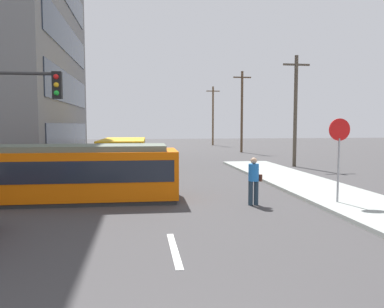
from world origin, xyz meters
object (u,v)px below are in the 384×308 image
Objects in this scene: parked_sedan_furthest at (68,159)px; pedestrian_crossing at (254,178)px; streetcar_tram at (64,172)px; traffic_light_mast at (11,111)px; parked_sedan_far at (32,172)px; utility_pole_far at (242,110)px; city_bus at (123,153)px; utility_pole_mid at (295,109)px; utility_pole_distant at (213,115)px; stop_sign at (339,143)px.

pedestrian_crossing is at bearing -55.02° from parked_sedan_furthest.
traffic_light_mast is (-1.18, -1.83, 2.17)m from streetcar_tram.
utility_pole_far reaches higher than parked_sedan_far.
streetcar_tram is 8.53m from city_bus.
utility_pole_far is at bearing 90.41° from utility_pole_mid.
utility_pole_mid is (11.21, 1.19, 2.72)m from city_bus.
utility_pole_mid is at bearing 38.66° from traffic_light_mast.
streetcar_tram is 6.90m from pedestrian_crossing.
parked_sedan_furthest is at bearing 124.98° from pedestrian_crossing.
streetcar_tram is at bearing 57.12° from traffic_light_mast.
traffic_light_mast is at bearing -80.10° from parked_sedan_far.
parked_sedan_far is 0.58× the size of utility_pole_mid.
utility_pole_far reaches higher than parked_sedan_furthest.
parked_sedan_furthest is 12.52m from traffic_light_mast.
streetcar_tram is 25.95m from utility_pole_far.
utility_pole_distant reaches higher than utility_pole_mid.
parked_sedan_far is at bearing -159.90° from utility_pole_mid.
parked_sedan_furthest is at bearing 176.59° from utility_pole_mid.
utility_pole_mid reaches higher than parked_sedan_far.
pedestrian_crossing is at bearing -32.38° from parked_sedan_far.
pedestrian_crossing is 0.36× the size of parked_sedan_furthest.
traffic_light_mast is at bearing -178.86° from pedestrian_crossing.
utility_pole_distant is at bearing 69.68° from traffic_light_mast.
city_bus is 11.14m from pedestrian_crossing.
utility_pole_mid reaches higher than city_bus.
utility_pole_mid reaches higher than pedestrian_crossing.
utility_pole_mid reaches higher than stop_sign.
streetcar_tram is at bearing 165.98° from pedestrian_crossing.
utility_pole_mid is at bearing 73.47° from stop_sign.
parked_sedan_far and parked_sedan_furthest have the same top height.
streetcar_tram is 1.14× the size of utility_pole_mid.
traffic_light_mast is (1.01, -5.79, 2.61)m from parked_sedan_far.
utility_pole_distant reaches higher than parked_sedan_far.
traffic_light_mast is at bearing -87.30° from parked_sedan_furthest.
pedestrian_crossing is 0.23× the size of utility_pole_mid.
utility_pole_mid reaches higher than streetcar_tram.
stop_sign is (11.72, -6.17, 1.57)m from parked_sedan_far.
pedestrian_crossing is 24.97m from utility_pole_far.
parked_sedan_furthest is at bearing 86.16° from parked_sedan_far.
traffic_light_mast is 0.63× the size of utility_pole_mid.
pedestrian_crossing is at bearing 169.36° from stop_sign.
stop_sign is 0.37× the size of utility_pole_distant.
pedestrian_crossing is at bearing -119.43° from utility_pole_mid.
city_bus is 4.14m from parked_sedan_furthest.
streetcar_tram is 1.96× the size of parked_sedan_far.
city_bus is at bearing 116.06° from pedestrian_crossing.
stop_sign is at bearing -10.64° from pedestrian_crossing.
traffic_light_mast is at bearing 177.99° from stop_sign.
parked_sedan_far is at bearing 118.95° from streetcar_tram.
parked_sedan_far is 16.50m from utility_pole_mid.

